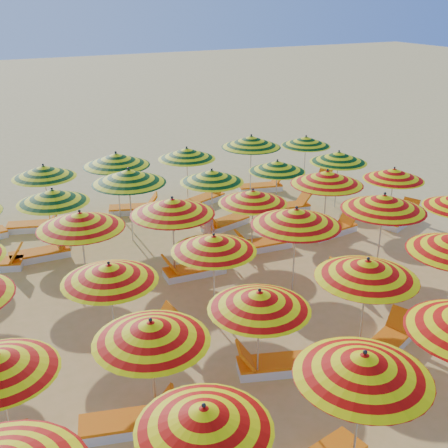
{
  "coord_description": "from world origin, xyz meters",
  "views": [
    {
      "loc": [
        -6.12,
        -11.86,
        7.32
      ],
      "look_at": [
        0.0,
        0.5,
        1.6
      ],
      "focal_mm": 45.0,
      "sensor_mm": 36.0,
      "label": 1
    }
  ],
  "objects_px": {
    "umbrella_2": "(364,365)",
    "lounger_5": "(276,365)",
    "umbrella_19": "(80,220)",
    "umbrella_31": "(44,171)",
    "umbrella_22": "(327,178)",
    "umbrella_35": "(306,141)",
    "umbrella_23": "(394,174)",
    "umbrella_20": "(172,206)",
    "umbrella_26": "(129,176)",
    "lounger_22": "(205,199)",
    "umbrella_29": "(339,157)",
    "umbrella_1": "(204,418)",
    "umbrella_33": "(187,153)",
    "lounger_14": "(401,219)",
    "umbrella_21": "(253,197)",
    "umbrella_27": "(212,176)",
    "umbrella_32": "(116,159)",
    "umbrella_13": "(109,273)",
    "lounger_6": "(387,344)",
    "umbrella_28": "(277,166)",
    "lounger_12": "(262,244)",
    "umbrella_16": "(384,202)",
    "umbrella_25": "(53,196)",
    "lounger_4": "(130,423)",
    "lounger_11": "(193,270)",
    "umbrella_7": "(151,331)",
    "umbrella_8": "(259,300)",
    "umbrella_9": "(367,269)",
    "lounger_9": "(359,272)",
    "lounger_21": "(135,209)",
    "umbrella_15": "(296,217)",
    "lounger_18": "(287,207)",
    "lounger_24": "(317,180)",
    "umbrella_14": "(214,243)",
    "lounger_20": "(35,226)",
    "lounger_13": "(333,230)",
    "umbrella_34": "(251,142)",
    "lounger_23": "(261,187)",
    "lounger_17": "(224,223)",
    "beachgoer_a": "(208,232)"
  },
  "relations": [
    {
      "from": "umbrella_1",
      "to": "umbrella_15",
      "type": "relative_size",
      "value": 0.74
    },
    {
      "from": "umbrella_25",
      "to": "lounger_22",
      "type": "bearing_deg",
      "value": 21.66
    },
    {
      "from": "umbrella_8",
      "to": "lounger_4",
      "type": "bearing_deg",
      "value": -175.94
    },
    {
      "from": "umbrella_16",
      "to": "umbrella_25",
      "type": "height_order",
      "value": "umbrella_16"
    },
    {
      "from": "umbrella_9",
      "to": "umbrella_31",
      "type": "distance_m",
      "value": 11.33
    },
    {
      "from": "umbrella_28",
      "to": "lounger_12",
      "type": "xyz_separation_m",
      "value": [
        -1.81,
        -2.19,
        -1.67
      ]
    },
    {
      "from": "umbrella_19",
      "to": "lounger_17",
      "type": "distance_m",
      "value": 6.0
    },
    {
      "from": "lounger_11",
      "to": "lounger_20",
      "type": "xyz_separation_m",
      "value": [
        -3.41,
        5.27,
        0.0
      ]
    },
    {
      "from": "umbrella_2",
      "to": "lounger_4",
      "type": "height_order",
      "value": "umbrella_2"
    },
    {
      "from": "umbrella_20",
      "to": "lounger_11",
      "type": "relative_size",
      "value": 1.36
    },
    {
      "from": "umbrella_13",
      "to": "lounger_6",
      "type": "distance_m",
      "value": 6.24
    },
    {
      "from": "lounger_24",
      "to": "lounger_13",
      "type": "bearing_deg",
      "value": -142.47
    },
    {
      "from": "umbrella_22",
      "to": "umbrella_32",
      "type": "bearing_deg",
      "value": 137.84
    },
    {
      "from": "umbrella_35",
      "to": "umbrella_26",
      "type": "bearing_deg",
      "value": -164.53
    },
    {
      "from": "umbrella_32",
      "to": "lounger_22",
      "type": "relative_size",
      "value": 1.46
    },
    {
      "from": "umbrella_2",
      "to": "lounger_5",
      "type": "bearing_deg",
      "value": 86.33
    },
    {
      "from": "umbrella_31",
      "to": "umbrella_34",
      "type": "relative_size",
      "value": 0.8
    },
    {
      "from": "umbrella_33",
      "to": "umbrella_13",
      "type": "bearing_deg",
      "value": -122.82
    },
    {
      "from": "umbrella_21",
      "to": "umbrella_35",
      "type": "relative_size",
      "value": 1.05
    },
    {
      "from": "lounger_13",
      "to": "umbrella_20",
      "type": "bearing_deg",
      "value": 177.36
    },
    {
      "from": "umbrella_13",
      "to": "umbrella_25",
      "type": "bearing_deg",
      "value": 91.79
    },
    {
      "from": "umbrella_26",
      "to": "lounger_22",
      "type": "xyz_separation_m",
      "value": [
        3.47,
        2.09,
        -1.98
      ]
    },
    {
      "from": "umbrella_13",
      "to": "umbrella_28",
      "type": "height_order",
      "value": "umbrella_13"
    },
    {
      "from": "lounger_4",
      "to": "beachgoer_a",
      "type": "relative_size",
      "value": 1.39
    },
    {
      "from": "lounger_17",
      "to": "umbrella_33",
      "type": "bearing_deg",
      "value": -101.36
    },
    {
      "from": "umbrella_7",
      "to": "umbrella_8",
      "type": "height_order",
      "value": "umbrella_7"
    },
    {
      "from": "umbrella_32",
      "to": "umbrella_29",
      "type": "bearing_deg",
      "value": -18.73
    },
    {
      "from": "umbrella_27",
      "to": "umbrella_31",
      "type": "distance_m",
      "value": 5.49
    },
    {
      "from": "umbrella_13",
      "to": "lounger_22",
      "type": "height_order",
      "value": "umbrella_13"
    },
    {
      "from": "umbrella_21",
      "to": "lounger_12",
      "type": "xyz_separation_m",
      "value": [
        0.5,
        0.25,
        -1.72
      ]
    },
    {
      "from": "umbrella_15",
      "to": "lounger_24",
      "type": "relative_size",
      "value": 1.6
    },
    {
      "from": "umbrella_1",
      "to": "umbrella_21",
      "type": "bearing_deg",
      "value": 56.68
    },
    {
      "from": "umbrella_8",
      "to": "lounger_5",
      "type": "xyz_separation_m",
      "value": [
        0.5,
        0.09,
        -1.72
      ]
    },
    {
      "from": "umbrella_15",
      "to": "lounger_17",
      "type": "bearing_deg",
      "value": 85.94
    },
    {
      "from": "umbrella_29",
      "to": "lounger_23",
      "type": "distance_m",
      "value": 3.63
    },
    {
      "from": "lounger_12",
      "to": "lounger_17",
      "type": "bearing_deg",
      "value": -77.94
    },
    {
      "from": "umbrella_14",
      "to": "lounger_18",
      "type": "bearing_deg",
      "value": 43.79
    },
    {
      "from": "umbrella_8",
      "to": "umbrella_31",
      "type": "relative_size",
      "value": 1.13
    },
    {
      "from": "lounger_9",
      "to": "lounger_21",
      "type": "height_order",
      "value": "same"
    },
    {
      "from": "umbrella_26",
      "to": "lounger_22",
      "type": "distance_m",
      "value": 4.5
    },
    {
      "from": "umbrella_27",
      "to": "lounger_22",
      "type": "height_order",
      "value": "umbrella_27"
    },
    {
      "from": "umbrella_23",
      "to": "umbrella_20",
      "type": "bearing_deg",
      "value": -178.35
    },
    {
      "from": "umbrella_22",
      "to": "umbrella_35",
      "type": "distance_m",
      "value": 5.5
    },
    {
      "from": "umbrella_20",
      "to": "umbrella_21",
      "type": "xyz_separation_m",
      "value": [
        2.59,
        0.29,
        -0.23
      ]
    },
    {
      "from": "lounger_22",
      "to": "lounger_5",
      "type": "bearing_deg",
      "value": -127.16
    },
    {
      "from": "umbrella_33",
      "to": "lounger_14",
      "type": "bearing_deg",
      "value": -40.64
    },
    {
      "from": "umbrella_21",
      "to": "lounger_18",
      "type": "distance_m",
      "value": 4.29
    },
    {
      "from": "umbrella_33",
      "to": "beachgoer_a",
      "type": "distance_m",
      "value": 4.46
    },
    {
      "from": "umbrella_29",
      "to": "umbrella_1",
      "type": "bearing_deg",
      "value": -134.67
    },
    {
      "from": "umbrella_19",
      "to": "umbrella_31",
      "type": "relative_size",
      "value": 1.29
    }
  ]
}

